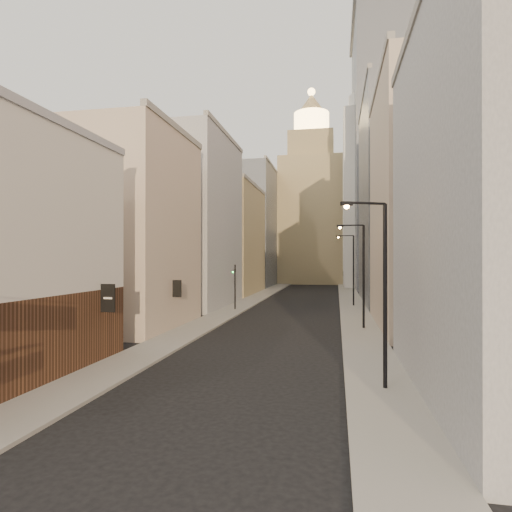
% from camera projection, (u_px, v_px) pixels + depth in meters
% --- Properties ---
extents(sidewalk_left, '(3.00, 140.00, 0.15)m').
position_uv_depth(sidewalk_left, '(259.00, 296.00, 62.80)').
color(sidewalk_left, gray).
rests_on(sidewalk_left, ground).
extents(sidewalk_right, '(3.00, 140.00, 0.15)m').
position_uv_depth(sidewalk_right, '(350.00, 298.00, 60.39)').
color(sidewalk_right, gray).
rests_on(sidewalk_right, ground).
extents(left_bldg_beige, '(8.00, 12.00, 16.00)m').
position_uv_depth(left_bldg_beige, '(132.00, 231.00, 35.35)').
color(left_bldg_beige, '#BFA891').
rests_on(left_bldg_beige, ground).
extents(left_bldg_grey, '(8.00, 16.00, 20.00)m').
position_uv_depth(left_bldg_grey, '(195.00, 222.00, 51.08)').
color(left_bldg_grey, gray).
rests_on(left_bldg_grey, ground).
extents(left_bldg_tan, '(8.00, 18.00, 17.00)m').
position_uv_depth(left_bldg_tan, '(231.00, 241.00, 68.76)').
color(left_bldg_tan, '#988660').
rests_on(left_bldg_tan, ground).
extents(left_bldg_wingrid, '(8.00, 20.00, 24.00)m').
position_uv_depth(left_bldg_wingrid, '(255.00, 228.00, 88.43)').
color(left_bldg_wingrid, gray).
rests_on(left_bldg_wingrid, ground).
extents(right_bldg_beige, '(8.00, 16.00, 20.00)m').
position_uv_depth(right_bldg_beige, '(428.00, 206.00, 34.85)').
color(right_bldg_beige, '#BFA891').
rests_on(right_bldg_beige, ground).
extents(right_bldg_wingrid, '(8.00, 20.00, 26.00)m').
position_uv_depth(right_bldg_wingrid, '(395.00, 201.00, 54.51)').
color(right_bldg_wingrid, gray).
rests_on(right_bldg_wingrid, ground).
extents(highrise, '(21.00, 23.00, 51.20)m').
position_uv_depth(highrise, '(408.00, 153.00, 80.97)').
color(highrise, gray).
rests_on(highrise, ground).
extents(clock_tower, '(14.00, 14.00, 44.90)m').
position_uv_depth(clock_tower, '(311.00, 206.00, 98.21)').
color(clock_tower, '#988660').
rests_on(clock_tower, ground).
extents(white_tower, '(8.00, 8.00, 41.50)m').
position_uv_depth(white_tower, '(365.00, 191.00, 82.42)').
color(white_tower, silver).
rests_on(white_tower, ground).
extents(streetlamp_near, '(1.99, 1.01, 8.12)m').
position_uv_depth(streetlamp_near, '(381.00, 283.00, 18.33)').
color(streetlamp_near, black).
rests_on(streetlamp_near, ground).
extents(streetlamp_mid, '(2.21, 0.27, 8.41)m').
position_uv_depth(streetlamp_mid, '(361.00, 270.00, 34.13)').
color(streetlamp_mid, black).
rests_on(streetlamp_mid, ground).
extents(streetlamp_far, '(2.13, 0.88, 8.43)m').
position_uv_depth(streetlamp_far, '(352.00, 266.00, 50.32)').
color(streetlamp_far, black).
rests_on(streetlamp_far, ground).
extents(traffic_light_left, '(0.62, 0.58, 5.00)m').
position_uv_depth(traffic_light_left, '(235.00, 277.00, 46.57)').
color(traffic_light_left, black).
rests_on(traffic_light_left, ground).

